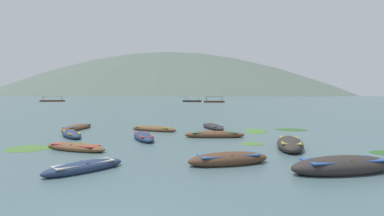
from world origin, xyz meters
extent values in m
plane|color=#476066|center=(0.00, 1500.00, 0.00)|extent=(6000.00, 6000.00, 0.00)
cone|color=#56665B|center=(-573.44, 1933.12, 272.48)|extent=(1811.57, 1811.57, 544.96)
cone|color=#56665B|center=(-109.98, 1573.59, 216.85)|extent=(1761.44, 1761.44, 433.70)
ellipsoid|color=brown|center=(3.29, 14.79, 0.17)|extent=(4.11, 1.07, 0.56)
cube|color=#197A56|center=(3.29, 14.79, 0.33)|extent=(2.96, 0.77, 0.05)
cube|color=brown|center=(3.29, 14.79, 0.38)|extent=(0.09, 0.70, 0.04)
ellipsoid|color=brown|center=(-4.25, 9.92, 0.14)|extent=(3.91, 2.38, 0.47)
cube|color=#B22D28|center=(-4.25, 9.92, 0.28)|extent=(2.81, 1.71, 0.05)
cube|color=brown|center=(-4.25, 9.92, 0.33)|extent=(0.34, 0.68, 0.04)
ellipsoid|color=#2D2826|center=(3.43, 19.87, 0.17)|extent=(2.27, 4.07, 0.56)
cube|color=#28519E|center=(3.43, 19.87, 0.34)|extent=(1.63, 2.93, 0.05)
cube|color=#2D2826|center=(3.43, 19.87, 0.39)|extent=(0.69, 0.31, 0.04)
ellipsoid|color=#2D2826|center=(7.50, 5.72, 0.23)|extent=(4.35, 2.23, 0.78)
cube|color=#28519E|center=(7.50, 5.72, 0.47)|extent=(3.13, 1.60, 0.05)
cube|color=#2D2826|center=(7.50, 5.72, 0.52)|extent=(0.28, 0.90, 0.04)
ellipsoid|color=#4C3323|center=(3.42, 6.97, 0.19)|extent=(3.70, 2.09, 0.64)
cube|color=#28519E|center=(3.42, 6.97, 0.38)|extent=(2.66, 1.51, 0.05)
cube|color=#4C3323|center=(3.42, 6.97, 0.43)|extent=(0.30, 0.75, 0.04)
ellipsoid|color=brown|center=(-7.96, 19.12, 0.16)|extent=(1.53, 4.63, 0.53)
cube|color=#28519E|center=(-7.96, 19.12, 0.32)|extent=(1.10, 3.33, 0.05)
cube|color=brown|center=(-7.96, 19.12, 0.37)|extent=(0.75, 0.15, 0.04)
ellipsoid|color=navy|center=(-6.58, 14.80, 0.17)|extent=(2.92, 3.59, 0.56)
cube|color=orange|center=(-6.58, 14.80, 0.33)|extent=(2.10, 2.59, 0.05)
cube|color=navy|center=(-6.58, 14.80, 0.38)|extent=(0.60, 0.45, 0.04)
ellipsoid|color=#2D2826|center=(7.13, 10.71, 0.22)|extent=(2.27, 4.30, 0.74)
cube|color=olive|center=(7.13, 10.71, 0.44)|extent=(1.63, 3.10, 0.05)
cube|color=#2D2826|center=(7.13, 10.71, 0.49)|extent=(0.91, 0.29, 0.04)
ellipsoid|color=navy|center=(-1.39, 13.73, 0.17)|extent=(2.45, 4.08, 0.56)
cube|color=#B22D28|center=(-1.39, 13.73, 0.34)|extent=(1.76, 2.94, 0.05)
cube|color=navy|center=(-1.39, 13.73, 0.39)|extent=(0.70, 0.34, 0.04)
ellipsoid|color=brown|center=(-1.42, 18.35, 0.15)|extent=(4.25, 2.81, 0.51)
cube|color=olive|center=(-1.42, 18.35, 0.30)|extent=(3.06, 2.02, 0.05)
cube|color=brown|center=(-1.42, 18.35, 0.35)|extent=(0.40, 0.72, 0.04)
ellipsoid|color=navy|center=(-2.15, 5.71, 0.15)|extent=(2.80, 2.85, 0.49)
cube|color=#B7B2A3|center=(-2.15, 5.71, 0.29)|extent=(2.02, 2.05, 0.05)
cube|color=navy|center=(-2.15, 5.71, 0.34)|extent=(0.48, 0.47, 0.04)
cube|color=brown|center=(8.80, 112.79, 0.27)|extent=(8.45, 3.30, 0.90)
cylinder|color=#4C4742|center=(12.02, 113.58, 1.40)|extent=(0.10, 0.10, 1.80)
cylinder|color=#4C4742|center=(11.86, 111.54, 1.40)|extent=(0.10, 0.10, 1.80)
cylinder|color=#4C4742|center=(5.74, 114.05, 1.40)|extent=(0.10, 0.10, 1.80)
cylinder|color=#4C4742|center=(5.59, 112.00, 1.40)|extent=(0.10, 0.10, 1.80)
cube|color=#334C75|center=(8.80, 112.79, 2.29)|extent=(7.10, 2.77, 0.12)
cube|color=#2D2826|center=(-0.28, 122.38, 0.27)|extent=(8.26, 5.48, 0.90)
cylinder|color=#4C4742|center=(2.86, 122.40, 1.40)|extent=(0.10, 0.10, 1.80)
cylinder|color=#4C4742|center=(2.07, 120.30, 1.40)|extent=(0.10, 0.10, 1.80)
cylinder|color=#4C4742|center=(-2.63, 124.46, 1.40)|extent=(0.10, 0.10, 1.80)
cylinder|color=#4C4742|center=(-3.42, 122.36, 1.40)|extent=(0.10, 0.10, 1.80)
cube|color=beige|center=(-0.28, 122.38, 2.29)|extent=(6.94, 4.60, 0.12)
cube|color=brown|center=(-64.09, 127.47, 0.27)|extent=(10.85, 6.91, 0.90)
cylinder|color=#4C4742|center=(-60.91, 130.10, 1.40)|extent=(0.10, 0.10, 1.80)
cylinder|color=#4C4742|center=(-59.97, 127.53, 1.40)|extent=(0.10, 0.10, 1.80)
cylinder|color=#4C4742|center=(-68.21, 127.41, 1.40)|extent=(0.10, 0.10, 1.80)
cylinder|color=#4C4742|center=(-67.27, 124.85, 1.40)|extent=(0.10, 0.10, 1.80)
cube|color=#9E998E|center=(-64.09, 127.47, 2.29)|extent=(9.11, 5.80, 0.12)
ellipsoid|color=#477033|center=(-5.37, 11.19, 0.00)|extent=(2.70, 3.15, 0.14)
ellipsoid|color=#477033|center=(5.36, 12.05, 0.00)|extent=(1.50, 1.46, 0.14)
ellipsoid|color=#2D5628|center=(9.90, 19.21, 0.00)|extent=(2.85, 2.19, 0.14)
ellipsoid|color=#477033|center=(-7.03, 10.29, 0.00)|extent=(3.11, 3.06, 0.14)
ellipsoid|color=#477033|center=(6.78, 18.23, 0.00)|extent=(2.34, 3.69, 0.14)
camera|label=1|loc=(2.13, -5.16, 2.86)|focal=27.46mm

